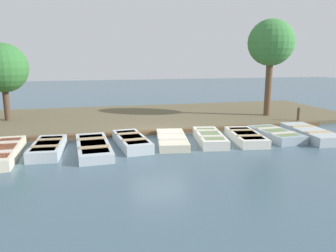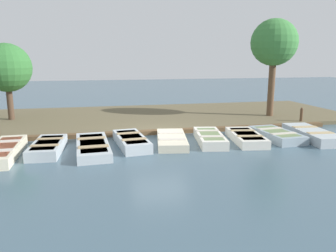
% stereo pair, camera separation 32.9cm
% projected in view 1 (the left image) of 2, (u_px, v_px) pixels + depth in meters
% --- Properties ---
extents(ground_plane, '(80.00, 80.00, 0.00)m').
position_uv_depth(ground_plane, '(160.00, 138.00, 14.31)').
color(ground_plane, '#425B6B').
extents(shore_bank, '(8.00, 24.00, 0.19)m').
position_uv_depth(shore_bank, '(141.00, 117.00, 19.05)').
color(shore_bank, brown).
rests_on(shore_bank, ground_plane).
extents(dock_walkway, '(1.36, 17.19, 0.19)m').
position_uv_depth(dock_walkway, '(154.00, 130.00, 15.53)').
color(dock_walkway, brown).
rests_on(dock_walkway, ground_plane).
extents(rowboat_0, '(3.46, 1.04, 0.40)m').
position_uv_depth(rowboat_0, '(4.00, 152.00, 11.50)').
color(rowboat_0, beige).
rests_on(rowboat_0, ground_plane).
extents(rowboat_1, '(2.72, 1.21, 0.40)m').
position_uv_depth(rowboat_1, '(48.00, 148.00, 12.06)').
color(rowboat_1, '#B2BCC1').
rests_on(rowboat_1, ground_plane).
extents(rowboat_2, '(3.53, 1.36, 0.35)m').
position_uv_depth(rowboat_2, '(93.00, 147.00, 12.27)').
color(rowboat_2, '#B2BCC1').
rests_on(rowboat_2, ground_plane).
extents(rowboat_3, '(2.97, 1.31, 0.42)m').
position_uv_depth(rowboat_3, '(132.00, 141.00, 12.99)').
color(rowboat_3, '#B2BCC1').
rests_on(rowboat_3, ground_plane).
extents(rowboat_4, '(3.11, 1.63, 0.33)m').
position_uv_depth(rowboat_4, '(172.00, 139.00, 13.43)').
color(rowboat_4, beige).
rests_on(rowboat_4, ground_plane).
extents(rowboat_5, '(2.94, 1.48, 0.39)m').
position_uv_depth(rowboat_5, '(210.00, 137.00, 13.62)').
color(rowboat_5, silver).
rests_on(rowboat_5, ground_plane).
extents(rowboat_6, '(2.89, 1.50, 0.37)m').
position_uv_depth(rowboat_6, '(246.00, 137.00, 13.81)').
color(rowboat_6, silver).
rests_on(rowboat_6, ground_plane).
extents(rowboat_7, '(2.74, 1.39, 0.37)m').
position_uv_depth(rowboat_7, '(275.00, 134.00, 14.27)').
color(rowboat_7, '#8C9EA8').
rests_on(rowboat_7, ground_plane).
extents(rowboat_8, '(3.33, 1.45, 0.42)m').
position_uv_depth(rowboat_8, '(310.00, 133.00, 14.31)').
color(rowboat_8, '#B2BCC1').
rests_on(rowboat_8, ground_plane).
extents(mooring_post_far, '(0.15, 0.15, 0.91)m').
position_uv_depth(mooring_post_far, '(298.00, 116.00, 17.31)').
color(mooring_post_far, brown).
rests_on(mooring_post_far, ground_plane).
extents(park_tree_far_left, '(2.54, 2.54, 4.22)m').
position_uv_depth(park_tree_far_left, '(3.00, 68.00, 16.90)').
color(park_tree_far_left, '#4C3828').
rests_on(park_tree_far_left, ground_plane).
extents(park_tree_left, '(2.56, 2.56, 5.57)m').
position_uv_depth(park_tree_left, '(271.00, 44.00, 18.16)').
color(park_tree_left, brown).
rests_on(park_tree_left, ground_plane).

